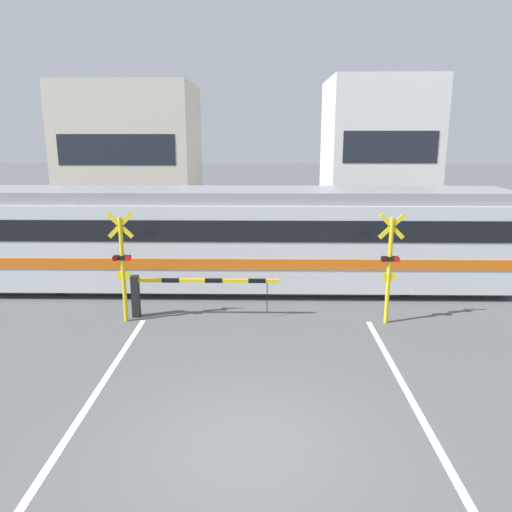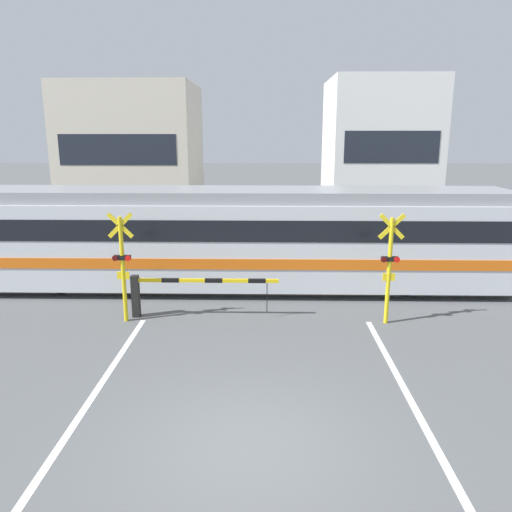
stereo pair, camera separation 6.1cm
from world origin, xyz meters
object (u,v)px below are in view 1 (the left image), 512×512
(commuter_train, at_px, (233,236))
(pedestrian, at_px, (235,229))
(crossing_signal_right, at_px, (389,264))
(crossing_barrier_far, at_px, (317,243))
(crossing_signal_left, at_px, (123,263))
(crossing_barrier_near, at_px, (172,289))

(commuter_train, height_order, pedestrian, commuter_train)
(crossing_signal_right, height_order, pedestrian, crossing_signal_right)
(commuter_train, relative_size, crossing_barrier_far, 4.34)
(commuter_train, relative_size, crossing_signal_left, 5.90)
(crossing_barrier_near, bearing_deg, pedestrian, 81.60)
(crossing_barrier_near, bearing_deg, crossing_signal_left, -164.84)
(crossing_barrier_near, height_order, crossing_barrier_far, same)
(crossing_barrier_far, bearing_deg, commuter_train, -133.17)
(crossing_barrier_near, relative_size, pedestrian, 2.54)
(crossing_signal_right, relative_size, pedestrian, 1.87)
(commuter_train, distance_m, crossing_barrier_far, 4.56)
(crossing_barrier_far, xyz_separation_m, pedestrian, (-3.31, 2.34, 0.08))
(crossing_signal_left, relative_size, crossing_signal_right, 1.00)
(commuter_train, height_order, crossing_signal_left, commuter_train)
(commuter_train, xyz_separation_m, crossing_barrier_near, (-1.48, -2.68, -0.92))
(commuter_train, height_order, crossing_barrier_near, commuter_train)
(crossing_barrier_far, bearing_deg, crossing_signal_right, -78.98)
(crossing_signal_left, bearing_deg, crossing_barrier_far, 47.44)
(commuter_train, relative_size, pedestrian, 11.05)
(commuter_train, relative_size, crossing_barrier_near, 4.34)
(crossing_barrier_near, distance_m, crossing_barrier_far, 7.47)
(crossing_barrier_near, height_order, pedestrian, pedestrian)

